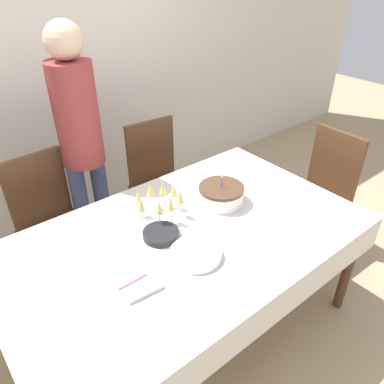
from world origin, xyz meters
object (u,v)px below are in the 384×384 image
object	(u,v)px
dining_chair_far_left	(50,219)
person_standing	(80,133)
dining_chair_right_end	(322,189)
birthday_cake	(221,194)
dining_chair_far_right	(159,177)
champagne_tray	(160,204)
plate_stack_dessert	(161,234)
plate_stack_main	(196,254)

from	to	relation	value
dining_chair_far_left	person_standing	world-z (taller)	person_standing
dining_chair_right_end	birthday_cake	xyz separation A→B (m)	(-0.93, 0.12, 0.27)
dining_chair_far_right	champagne_tray	xyz separation A→B (m)	(-0.45, -0.69, 0.31)
plate_stack_dessert	person_standing	bearing A→B (deg)	90.27
dining_chair_far_left	person_standing	bearing A→B (deg)	8.54
person_standing	champagne_tray	bearing A→B (deg)	-81.76
birthday_cake	champagne_tray	bearing A→B (deg)	163.93
dining_chair_far_left	plate_stack_main	size ratio (longest dim) A/B	3.75
plate_stack_main	dining_chair_far_left	bearing A→B (deg)	108.99
dining_chair_far_right	champagne_tray	bearing A→B (deg)	-123.07
dining_chair_right_end	birthday_cake	world-z (taller)	dining_chair_right_end
champagne_tray	dining_chair_far_left	bearing A→B (deg)	121.86
dining_chair_far_right	dining_chair_right_end	world-z (taller)	same
dining_chair_far_right	person_standing	xyz separation A→B (m)	(-0.55, 0.05, 0.52)
plate_stack_dessert	person_standing	distance (m)	0.93
plate_stack_main	birthday_cake	bearing A→B (deg)	33.10
dining_chair_far_left	birthday_cake	size ratio (longest dim) A/B	3.55
dining_chair_far_left	dining_chair_far_right	distance (m)	0.88
plate_stack_dessert	person_standing	world-z (taller)	person_standing
birthday_cake	plate_stack_dessert	distance (m)	0.48
dining_chair_far_right	person_standing	bearing A→B (deg)	175.02
birthday_cake	champagne_tray	xyz separation A→B (m)	(-0.37, 0.11, 0.03)
champagne_tray	plate_stack_dessert	bearing A→B (deg)	-124.48
dining_chair_right_end	plate_stack_main	bearing A→B (deg)	-173.17
dining_chair_far_right	plate_stack_dessert	size ratio (longest dim) A/B	4.96
champagne_tray	plate_stack_dessert	xyz separation A→B (m)	(-0.10, -0.15, -0.07)
dining_chair_far_left	birthday_cake	bearing A→B (deg)	-44.91
plate_stack_main	plate_stack_dessert	bearing A→B (deg)	100.60
plate_stack_dessert	person_standing	size ratio (longest dim) A/B	0.11
dining_chair_right_end	plate_stack_dessert	size ratio (longest dim) A/B	4.96
dining_chair_far_right	champagne_tray	size ratio (longest dim) A/B	2.83
dining_chair_right_end	plate_stack_dessert	distance (m)	1.43
plate_stack_main	plate_stack_dessert	size ratio (longest dim) A/B	1.32
dining_chair_far_left	champagne_tray	world-z (taller)	dining_chair_far_left
dining_chair_right_end	person_standing	distance (m)	1.78
dining_chair_far_right	birthday_cake	world-z (taller)	dining_chair_far_right
person_standing	plate_stack_main	bearing A→B (deg)	-87.54
dining_chair_right_end	dining_chair_far_right	bearing A→B (deg)	133.19
champagne_tray	plate_stack_main	xyz separation A→B (m)	(-0.06, -0.39, -0.07)
champagne_tray	person_standing	distance (m)	0.77
person_standing	plate_stack_dessert	bearing A→B (deg)	-89.73
plate_stack_dessert	champagne_tray	bearing A→B (deg)	55.52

